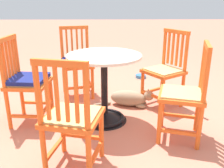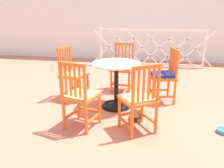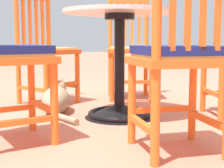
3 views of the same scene
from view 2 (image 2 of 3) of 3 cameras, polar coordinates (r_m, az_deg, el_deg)
ground_plane at (r=3.52m, az=3.06°, el=-6.85°), size 24.00×24.00×0.00m
building_wall_backdrop at (r=7.09m, az=7.32°, el=17.38°), size 10.00×0.20×2.80m
lattice_fence_panel at (r=6.31m, az=9.92°, el=9.19°), size 3.31×0.06×1.05m
cafe_table at (r=3.56m, az=1.09°, el=-1.57°), size 0.76×0.76×0.73m
orange_chair_at_corner at (r=2.80m, az=6.98°, el=-4.12°), size 0.55×0.55×0.91m
orange_chair_near_fence at (r=3.83m, az=13.14°, el=1.95°), size 0.48×0.48×0.91m
orange_chair_facing_out at (r=4.27m, az=2.68°, el=4.08°), size 0.43×0.43×0.91m
orange_chair_by_planter at (r=3.92m, az=-10.08°, el=2.32°), size 0.48×0.48×0.91m
orange_chair_tucked_in at (r=2.92m, az=-8.17°, el=-3.22°), size 0.49×0.49×0.91m
tabby_cat at (r=3.30m, az=6.74°, el=-6.92°), size 0.31×0.75×0.23m
pet_water_bowl at (r=3.25m, az=26.63°, el=-10.72°), size 0.17×0.17×0.05m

